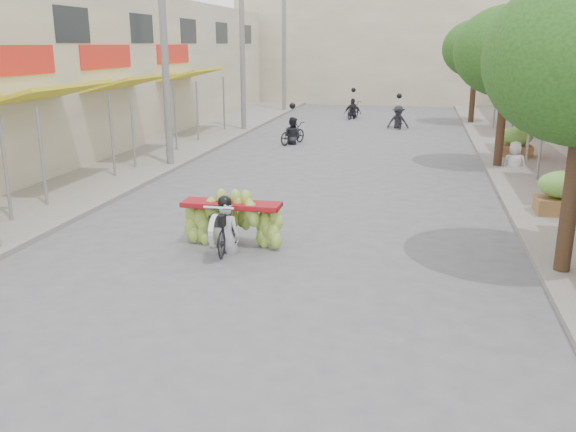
# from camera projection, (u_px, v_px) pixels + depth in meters

# --- Properties ---
(ground) EXTENTS (120.00, 120.00, 0.00)m
(ground) POSITION_uv_depth(u_px,v_px,m) (200.00, 351.00, 8.28)
(ground) COLOR #5D5C61
(ground) RESTS_ON ground
(sidewalk_left) EXTENTS (4.00, 60.00, 0.12)m
(sidewalk_left) POSITION_uv_depth(u_px,v_px,m) (162.00, 149.00, 23.78)
(sidewalk_left) COLOR gray
(sidewalk_left) RESTS_ON ground
(sidewalk_right) EXTENTS (4.00, 60.00, 0.12)m
(sidewalk_right) POSITION_uv_depth(u_px,v_px,m) (542.00, 163.00, 20.97)
(sidewalk_right) COLOR gray
(sidewalk_right) RESTS_ON ground
(shophouse_row_left) EXTENTS (9.77, 40.00, 6.00)m
(shophouse_row_left) POSITION_uv_depth(u_px,v_px,m) (24.00, 72.00, 23.02)
(shophouse_row_left) COLOR #C0B598
(shophouse_row_left) RESTS_ON ground
(far_building) EXTENTS (20.00, 6.00, 7.00)m
(far_building) POSITION_uv_depth(u_px,v_px,m) (383.00, 52.00, 43.08)
(far_building) COLOR #C0B598
(far_building) RESTS_ON ground
(utility_pole_mid) EXTENTS (0.60, 0.24, 8.00)m
(utility_pole_mid) POSITION_uv_depth(u_px,v_px,m) (164.00, 44.00, 19.56)
(utility_pole_mid) COLOR slate
(utility_pole_mid) RESTS_ON ground
(utility_pole_far) EXTENTS (0.60, 0.24, 8.00)m
(utility_pole_far) POSITION_uv_depth(u_px,v_px,m) (242.00, 44.00, 28.03)
(utility_pole_far) COLOR slate
(utility_pole_far) RESTS_ON ground
(utility_pole_back) EXTENTS (0.60, 0.24, 8.00)m
(utility_pole_back) POSITION_uv_depth(u_px,v_px,m) (284.00, 44.00, 36.50)
(utility_pole_back) COLOR slate
(utility_pole_back) RESTS_ON ground
(street_tree_mid) EXTENTS (3.40, 3.40, 5.25)m
(street_tree_mid) POSITION_uv_depth(u_px,v_px,m) (508.00, 52.00, 19.34)
(street_tree_mid) COLOR #3A2719
(street_tree_mid) RESTS_ON ground
(street_tree_far) EXTENTS (3.40, 3.40, 5.25)m
(street_tree_far) POSITION_uv_depth(u_px,v_px,m) (476.00, 49.00, 30.63)
(street_tree_far) COLOR #3A2719
(street_tree_far) RESTS_ON ground
(produce_crate_mid) EXTENTS (1.20, 0.88, 1.16)m
(produce_crate_mid) POSITION_uv_depth(u_px,v_px,m) (564.00, 190.00, 14.37)
(produce_crate_mid) COLOR brown
(produce_crate_mid) RESTS_ON ground
(produce_crate_far) EXTENTS (1.20, 0.88, 1.16)m
(produce_crate_far) POSITION_uv_depth(u_px,v_px,m) (516.00, 139.00, 21.90)
(produce_crate_far) COLOR brown
(produce_crate_far) RESTS_ON ground
(banana_motorbike) EXTENTS (2.20, 1.78, 1.94)m
(banana_motorbike) POSITION_uv_depth(u_px,v_px,m) (229.00, 217.00, 12.24)
(banana_motorbike) COLOR black
(banana_motorbike) RESTS_ON ground
(pedestrian) EXTENTS (0.82, 0.49, 1.64)m
(pedestrian) POSITION_uv_depth(u_px,v_px,m) (516.00, 141.00, 20.01)
(pedestrian) COLOR silver
(pedestrian) RESTS_ON ground
(bg_motorbike_a) EXTENTS (1.14, 1.70, 1.95)m
(bg_motorbike_a) POSITION_uv_depth(u_px,v_px,m) (292.00, 126.00, 25.20)
(bg_motorbike_a) COLOR black
(bg_motorbike_a) RESTS_ON ground
(bg_motorbike_b) EXTENTS (1.15, 1.86, 1.95)m
(bg_motorbike_b) POSITION_uv_depth(u_px,v_px,m) (398.00, 111.00, 29.87)
(bg_motorbike_b) COLOR black
(bg_motorbike_b) RESTS_ON ground
(bg_motorbike_c) EXTENTS (1.06, 1.77, 1.95)m
(bg_motorbike_c) POSITION_uv_depth(u_px,v_px,m) (353.00, 105.00, 33.78)
(bg_motorbike_c) COLOR black
(bg_motorbike_c) RESTS_ON ground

